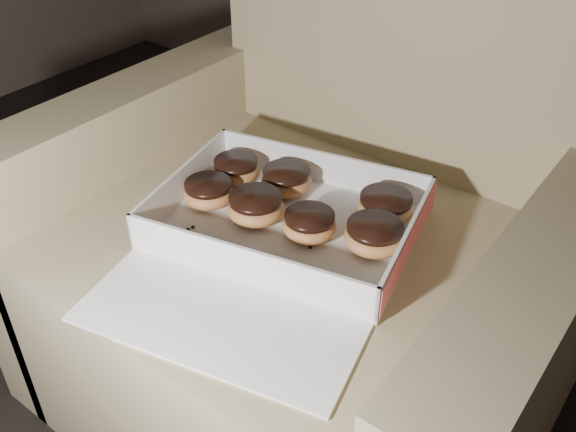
% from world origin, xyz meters
% --- Properties ---
extents(armchair, '(0.92, 0.78, 0.97)m').
position_xyz_m(armchair, '(-0.24, 1.10, 0.30)').
color(armchair, tan).
rests_on(armchair, floor).
extents(bakery_box, '(0.50, 0.56, 0.07)m').
position_xyz_m(bakery_box, '(-0.23, 0.99, 0.45)').
color(bakery_box, white).
rests_on(bakery_box, armchair).
extents(donut_a, '(0.09, 0.09, 0.05)m').
position_xyz_m(donut_a, '(-0.31, 1.11, 0.46)').
color(donut_a, '#C67E45').
rests_on(donut_a, bakery_box).
extents(donut_b, '(0.10, 0.10, 0.05)m').
position_xyz_m(donut_b, '(-0.30, 1.01, 0.47)').
color(donut_b, '#C67E45').
rests_on(donut_b, bakery_box).
extents(donut_c, '(0.09, 0.09, 0.04)m').
position_xyz_m(donut_c, '(-0.41, 1.08, 0.46)').
color(donut_c, '#C67E45').
rests_on(donut_c, bakery_box).
extents(donut_d, '(0.09, 0.09, 0.04)m').
position_xyz_m(donut_d, '(-0.20, 1.02, 0.46)').
color(donut_d, '#C67E45').
rests_on(donut_d, bakery_box).
extents(donut_e, '(0.09, 0.09, 0.04)m').
position_xyz_m(donut_e, '(-0.40, 1.00, 0.46)').
color(donut_e, '#C67E45').
rests_on(donut_e, bakery_box).
extents(donut_f, '(0.09, 0.09, 0.05)m').
position_xyz_m(donut_f, '(-0.13, 1.14, 0.46)').
color(donut_f, '#C67E45').
rests_on(donut_f, bakery_box).
extents(donut_g, '(0.10, 0.10, 0.05)m').
position_xyz_m(donut_g, '(-0.10, 1.06, 0.47)').
color(donut_g, '#C67E45').
rests_on(donut_g, bakery_box).
extents(crumb_a, '(0.01, 0.01, 0.00)m').
position_xyz_m(crumb_a, '(-0.37, 0.93, 0.44)').
color(crumb_a, black).
rests_on(crumb_a, bakery_box).
extents(crumb_b, '(0.01, 0.01, 0.00)m').
position_xyz_m(crumb_b, '(-0.20, 1.02, 0.44)').
color(crumb_b, black).
rests_on(crumb_b, bakery_box).
extents(crumb_c, '(0.01, 0.01, 0.00)m').
position_xyz_m(crumb_c, '(-0.37, 0.92, 0.44)').
color(crumb_c, black).
rests_on(crumb_c, bakery_box).
extents(crumb_d, '(0.01, 0.01, 0.00)m').
position_xyz_m(crumb_d, '(-0.15, 0.95, 0.44)').
color(crumb_d, black).
rests_on(crumb_d, bakery_box).
extents(crumb_e, '(0.01, 0.01, 0.00)m').
position_xyz_m(crumb_e, '(-0.18, 1.00, 0.44)').
color(crumb_e, black).
rests_on(crumb_e, bakery_box).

